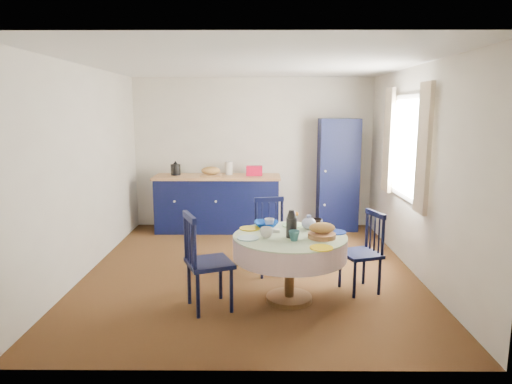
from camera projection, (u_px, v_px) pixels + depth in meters
floor at (251, 269)px, 5.71m from camera, size 4.50×4.50×0.00m
ceiling at (250, 64)px, 5.27m from camera, size 4.50×4.50×0.00m
wall_back at (253, 153)px, 7.71m from camera, size 4.00×0.02×2.50m
wall_left at (85, 171)px, 5.51m from camera, size 0.02×4.50×2.50m
wall_right at (417, 171)px, 5.48m from camera, size 0.02×4.50×2.50m
window at (406, 146)px, 5.72m from camera, size 0.10×1.74×1.45m
kitchen_counter at (218, 202)px, 7.50m from camera, size 2.05×0.64×1.15m
pantry_cabinet at (338, 175)px, 7.51m from camera, size 0.64×0.48×1.83m
dining_table at (291, 246)px, 4.69m from camera, size 1.18×1.17×0.99m
chair_left at (205, 261)px, 4.51m from camera, size 0.56×0.57×0.99m
chair_far at (272, 236)px, 5.55m from camera, size 0.48×0.47×0.91m
chair_right at (363, 251)px, 4.98m from camera, size 0.48×0.49×0.89m
mug_a at (267, 232)px, 4.59m from camera, size 0.13×0.13×0.10m
mug_b at (294, 236)px, 4.47m from camera, size 0.11×0.11×0.10m
mug_c at (316, 223)px, 4.94m from camera, size 0.13×0.13×0.11m
mug_d at (269, 223)px, 4.97m from camera, size 0.11×0.11×0.10m
cobalt_bowl at (266, 224)px, 4.98m from camera, size 0.27×0.27×0.07m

